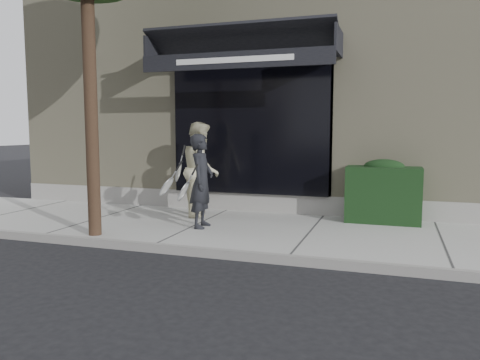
% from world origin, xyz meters
% --- Properties ---
extents(ground, '(80.00, 80.00, 0.00)m').
position_xyz_m(ground, '(0.00, 0.00, 0.00)').
color(ground, black).
rests_on(ground, ground).
extents(sidewalk, '(20.00, 3.00, 0.12)m').
position_xyz_m(sidewalk, '(0.00, 0.00, 0.06)').
color(sidewalk, '#A4A39E').
rests_on(sidewalk, ground).
extents(curb, '(20.00, 0.10, 0.14)m').
position_xyz_m(curb, '(0.00, -1.55, 0.07)').
color(curb, gray).
rests_on(curb, ground).
extents(building_facade, '(14.30, 8.04, 5.64)m').
position_xyz_m(building_facade, '(-0.01, 4.96, 2.74)').
color(building_facade, tan).
rests_on(building_facade, ground).
extents(hedge, '(1.30, 0.70, 1.14)m').
position_xyz_m(hedge, '(1.10, 1.25, 0.66)').
color(hedge, black).
rests_on(hedge, sidewalk).
extents(pedestrian_front, '(0.79, 0.82, 1.59)m').
position_xyz_m(pedestrian_front, '(-1.82, -0.23, 0.91)').
color(pedestrian_front, black).
rests_on(pedestrian_front, sidewalk).
extents(pedestrian_back, '(0.94, 1.06, 1.81)m').
position_xyz_m(pedestrian_back, '(-2.27, 0.79, 1.02)').
color(pedestrian_back, beige).
rests_on(pedestrian_back, sidewalk).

